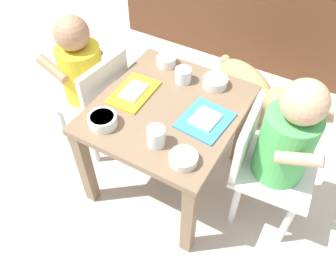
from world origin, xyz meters
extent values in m
plane|color=beige|center=(0.00, 0.00, 0.00)|extent=(7.00, 7.00, 0.00)
cube|color=#7A6047|center=(0.00, 0.00, 0.43)|extent=(0.52, 0.57, 0.03)
cube|color=#7A6047|center=(-0.23, -0.26, 0.21)|extent=(0.04, 0.04, 0.41)
cube|color=#7A6047|center=(0.23, -0.26, 0.21)|extent=(0.04, 0.04, 0.41)
cube|color=#7A6047|center=(-0.23, 0.26, 0.21)|extent=(0.04, 0.04, 0.41)
cube|color=#7A6047|center=(0.23, 0.26, 0.21)|extent=(0.04, 0.04, 0.41)
cube|color=silver|center=(-0.43, 0.02, 0.28)|extent=(0.31, 0.31, 0.02)
cube|color=silver|center=(-0.30, 0.01, 0.40)|extent=(0.05, 0.27, 0.22)
cylinder|color=yellow|center=(-0.43, 0.02, 0.41)|extent=(0.18, 0.18, 0.24)
sphere|color=#A87A5B|center=(-0.44, 0.03, 0.60)|extent=(0.14, 0.14, 0.14)
cylinder|color=silver|center=(-0.52, 0.13, 0.14)|extent=(0.03, 0.03, 0.28)
cylinder|color=silver|center=(-0.54, -0.07, 0.14)|extent=(0.03, 0.03, 0.28)
cylinder|color=silver|center=(-0.32, 0.11, 0.14)|extent=(0.03, 0.03, 0.28)
cylinder|color=silver|center=(-0.34, -0.08, 0.14)|extent=(0.03, 0.03, 0.28)
cylinder|color=#A87A5B|center=(-0.47, 0.13, 0.47)|extent=(0.15, 0.05, 0.09)
cylinder|color=#A87A5B|center=(-0.49, -0.07, 0.47)|extent=(0.15, 0.05, 0.09)
cube|color=silver|center=(0.43, 0.04, 0.28)|extent=(0.30, 0.30, 0.02)
cube|color=silver|center=(0.30, 0.03, 0.40)|extent=(0.04, 0.27, 0.22)
cylinder|color=#4CB259|center=(0.43, 0.04, 0.43)|extent=(0.18, 0.18, 0.27)
sphere|color=tan|center=(0.44, 0.04, 0.63)|extent=(0.14, 0.14, 0.14)
cylinder|color=silver|center=(0.54, -0.05, 0.14)|extent=(0.03, 0.03, 0.28)
cylinder|color=silver|center=(0.52, 0.15, 0.14)|extent=(0.03, 0.03, 0.28)
cylinder|color=silver|center=(0.34, -0.07, 0.14)|extent=(0.03, 0.03, 0.28)
cylinder|color=silver|center=(0.32, 0.13, 0.14)|extent=(0.03, 0.03, 0.28)
cylinder|color=tan|center=(0.49, -0.06, 0.50)|extent=(0.15, 0.05, 0.09)
cylinder|color=tan|center=(0.47, 0.15, 0.50)|extent=(0.15, 0.05, 0.09)
ellipsoid|color=tan|center=(0.13, 0.55, 0.21)|extent=(0.40, 0.32, 0.20)
sphere|color=tan|center=(0.32, 0.44, 0.26)|extent=(0.14, 0.14, 0.14)
sphere|color=black|center=(0.36, 0.42, 0.25)|extent=(0.06, 0.06, 0.06)
torus|color=green|center=(0.29, 0.46, 0.24)|extent=(0.09, 0.12, 0.12)
sphere|color=tan|center=(-0.02, 0.64, 0.25)|extent=(0.05, 0.05, 0.05)
cylinder|color=tan|center=(0.20, 0.46, 0.06)|extent=(0.04, 0.04, 0.12)
cylinder|color=tan|center=(0.24, 0.54, 0.06)|extent=(0.04, 0.04, 0.12)
cylinder|color=tan|center=(0.02, 0.56, 0.06)|extent=(0.04, 0.04, 0.12)
cylinder|color=tan|center=(0.07, 0.64, 0.06)|extent=(0.04, 0.04, 0.12)
cube|color=gold|center=(-0.15, 0.00, 0.44)|extent=(0.14, 0.21, 0.01)
cube|color=white|center=(-0.15, 0.00, 0.45)|extent=(0.08, 0.11, 0.01)
cube|color=#388CD8|center=(0.15, 0.00, 0.44)|extent=(0.18, 0.20, 0.01)
cube|color=white|center=(0.15, 0.00, 0.45)|extent=(0.10, 0.11, 0.01)
cylinder|color=white|center=(0.06, -0.18, 0.47)|extent=(0.06, 0.06, 0.07)
cylinder|color=silver|center=(0.06, -0.18, 0.46)|extent=(0.05, 0.05, 0.04)
cylinder|color=white|center=(-0.02, 0.16, 0.47)|extent=(0.07, 0.07, 0.06)
cylinder|color=silver|center=(-0.02, 0.16, 0.46)|extent=(0.06, 0.06, 0.04)
cylinder|color=white|center=(-0.15, -0.19, 0.46)|extent=(0.10, 0.10, 0.04)
cylinder|color=#4C8C33|center=(-0.15, -0.19, 0.48)|extent=(0.08, 0.08, 0.01)
cylinder|color=silver|center=(0.10, 0.20, 0.46)|extent=(0.10, 0.10, 0.04)
cylinder|color=#D84C33|center=(0.10, 0.20, 0.47)|extent=(0.08, 0.08, 0.01)
cylinder|color=silver|center=(0.17, -0.20, 0.45)|extent=(0.09, 0.09, 0.03)
cylinder|color=gold|center=(0.17, -0.20, 0.47)|extent=(0.08, 0.08, 0.01)
cylinder|color=white|center=(-0.13, 0.22, 0.46)|extent=(0.08, 0.08, 0.04)
cylinder|color=gold|center=(-0.13, 0.22, 0.47)|extent=(0.07, 0.07, 0.01)
camera|label=1|loc=(0.47, -0.82, 1.32)|focal=37.21mm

